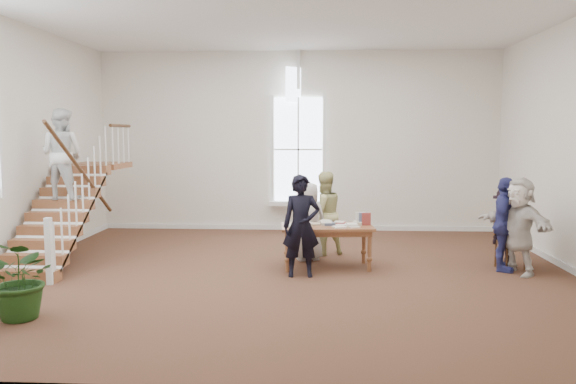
# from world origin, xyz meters

# --- Properties ---
(ground) EXTENTS (10.00, 10.00, 0.00)m
(ground) POSITION_xyz_m (0.00, 0.00, 0.00)
(ground) COLOR #4B2A1D
(ground) RESTS_ON ground
(room_shell) EXTENTS (10.49, 10.00, 10.00)m
(room_shell) POSITION_xyz_m (-0.00, 4.39, 0.40)
(room_shell) COLOR white
(room_shell) RESTS_ON ground
(staircase) EXTENTS (1.10, 4.10, 2.92)m
(staircase) POSITION_xyz_m (-4.34, 0.75, 1.62)
(staircase) COLOR brown
(staircase) RESTS_ON ground
(library_table) EXTENTS (1.72, 0.96, 0.84)m
(library_table) POSITION_xyz_m (0.66, 0.44, 0.70)
(library_table) COLOR brown
(library_table) RESTS_ON ground
(police_officer) EXTENTS (0.67, 0.47, 1.76)m
(police_officer) POSITION_xyz_m (0.21, -0.21, 0.88)
(police_officer) COLOR black
(police_officer) RESTS_ON ground
(elderly_woman) EXTENTS (0.87, 0.71, 1.52)m
(elderly_woman) POSITION_xyz_m (0.31, 1.04, 0.76)
(elderly_woman) COLOR beige
(elderly_woman) RESTS_ON ground
(person_yellow) EXTENTS (1.02, 0.94, 1.69)m
(person_yellow) POSITION_xyz_m (0.61, 1.54, 0.85)
(person_yellow) COLOR #CDC780
(person_yellow) RESTS_ON ground
(woman_cluster_a) EXTENTS (0.77, 1.07, 1.68)m
(woman_cluster_a) POSITION_xyz_m (3.81, 0.36, 0.84)
(woman_cluster_a) COLOR navy
(woman_cluster_a) RESTS_ON ground
(woman_cluster_b) EXTENTS (1.02, 1.07, 1.46)m
(woman_cluster_b) POSITION_xyz_m (4.00, 0.81, 0.73)
(woman_cluster_b) COLOR black
(woman_cluster_b) RESTS_ON ground
(woman_cluster_c) EXTENTS (1.19, 1.63, 1.70)m
(woman_cluster_c) POSITION_xyz_m (4.00, 0.16, 0.85)
(woman_cluster_c) COLOR silver
(woman_cluster_c) RESTS_ON ground
(floor_plant) EXTENTS (1.19, 1.11, 1.10)m
(floor_plant) POSITION_xyz_m (-3.40, -2.64, 0.55)
(floor_plant) COLOR #1A3A12
(floor_plant) RESTS_ON ground
(side_chair) EXTENTS (0.54, 0.54, 1.04)m
(side_chair) POSITION_xyz_m (3.98, 0.63, 0.58)
(side_chair) COLOR #381F0F
(side_chair) RESTS_ON ground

